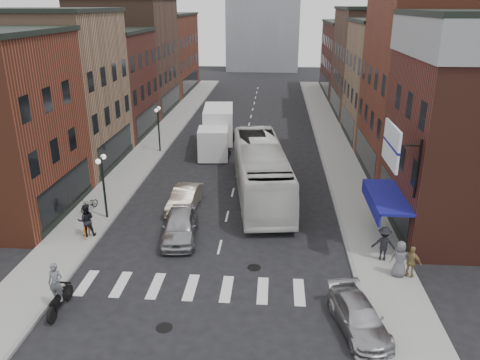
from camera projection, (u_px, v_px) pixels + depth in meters
name	position (u px, v px, depth m)	size (l,w,h in m)	color
ground	(217.00, 256.00, 24.88)	(160.00, 160.00, 0.00)	black
sidewalk_left	(159.00, 139.00, 45.98)	(3.00, 74.00, 0.15)	gray
sidewalk_right	(333.00, 143.00, 44.77)	(3.00, 74.00, 0.15)	gray
curb_left	(174.00, 140.00, 45.90)	(0.20, 74.00, 0.16)	gray
curb_right	(317.00, 143.00, 44.90)	(0.20, 74.00, 0.16)	gray
crosswalk_stripes	(210.00, 288.00, 22.08)	(12.00, 2.20, 0.01)	silver
bldg_left_mid_a	(49.00, 91.00, 36.83)	(10.30, 10.20, 12.30)	#846248
bldg_left_mid_b	(96.00, 83.00, 46.51)	(10.30, 10.20, 10.30)	#4F251C
bldg_left_far_a	(128.00, 56.00, 56.23)	(10.30, 12.20, 13.30)	#493124
bldg_left_far_b	(157.00, 53.00, 69.64)	(10.30, 16.20, 11.30)	brown
bldg_right_mid_a	(441.00, 83.00, 34.34)	(10.30, 10.20, 14.30)	brown
bldg_right_mid_b	(404.00, 82.00, 44.20)	(10.30, 10.20, 11.30)	#846248
bldg_right_far_a	(381.00, 63.00, 54.28)	(10.30, 12.20, 12.30)	#493124
bldg_right_far_b	(360.00, 58.00, 67.69)	(10.30, 16.20, 10.30)	#4F251C
awning_blue	(384.00, 198.00, 25.65)	(1.80, 5.00, 0.78)	navy
billboard_sign	(393.00, 147.00, 22.57)	(1.52, 3.00, 3.70)	black
streetlamp_near	(103.00, 175.00, 28.11)	(0.32, 1.22, 4.11)	black
streetlamp_far	(158.00, 121.00, 41.16)	(0.32, 1.22, 4.11)	black
bike_rack	(87.00, 231.00, 26.44)	(0.08, 0.68, 0.80)	#D8590C
box_truck	(217.00, 131.00, 42.30)	(3.08, 8.69, 3.70)	white
motorcycle_rider	(57.00, 289.00, 20.04)	(0.66, 2.35, 2.39)	black
transit_bus	(261.00, 170.00, 32.18)	(3.09, 13.21, 3.68)	silver
sedan_left_near	(180.00, 226.00, 26.52)	(1.89, 4.70, 1.60)	#A6A6AB
sedan_left_far	(185.00, 198.00, 30.43)	(1.51, 4.34, 1.43)	#BCB099
curb_car	(359.00, 318.00, 19.06)	(1.69, 4.16, 1.21)	#A4A3A8
parked_bicycle	(89.00, 204.00, 29.95)	(0.54, 1.54, 0.81)	black
ped_left_solo	(86.00, 220.00, 26.43)	(0.94, 0.54, 1.94)	black
ped_right_a	(384.00, 244.00, 23.96)	(1.19, 0.59, 1.85)	black
ped_right_b	(412.00, 262.00, 22.47)	(0.96, 0.48, 1.63)	olive
ped_right_c	(400.00, 259.00, 22.53)	(0.90, 0.59, 1.84)	#54565C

